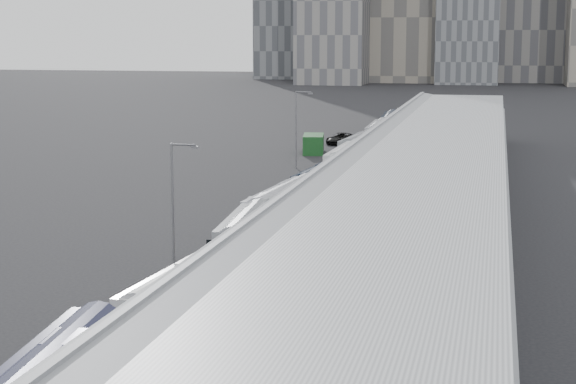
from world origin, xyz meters
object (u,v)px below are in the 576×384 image
(bus_3, at_px, (252,241))
(bus_6, at_px, (348,167))
(bus_9, at_px, (392,128))
(suv, at_px, (341,139))
(bus_8, at_px, (380,138))
(street_lamp_far, at_px, (298,124))
(bus_7, at_px, (361,152))
(bus_5, at_px, (321,187))
(bus_10, at_px, (401,122))
(bus_4, at_px, (286,214))
(bus_2, at_px, (185,303))
(shipping_container, at_px, (313,144))
(street_lamp_near, at_px, (175,192))

(bus_3, distance_m, bus_6, 38.98)
(bus_9, xyz_separation_m, suv, (-6.54, -8.40, -0.90))
(bus_8, bearing_deg, street_lamp_far, -110.09)
(street_lamp_far, relative_size, suv, 1.55)
(bus_9, bearing_deg, street_lamp_far, -104.97)
(bus_6, bearing_deg, bus_7, 93.68)
(bus_5, xyz_separation_m, bus_8, (0.25, 43.56, 0.19))
(bus_9, distance_m, bus_10, 12.27)
(bus_4, distance_m, bus_7, 42.44)
(bus_4, xyz_separation_m, bus_8, (0.27, 59.11, -0.03))
(bus_4, bearing_deg, suv, 100.33)
(bus_2, relative_size, bus_6, 0.89)
(bus_3, height_order, bus_7, bus_3)
(bus_8, distance_m, street_lamp_far, 22.67)
(bus_7, bearing_deg, shipping_container, 131.55)
(suv, bearing_deg, street_lamp_far, -75.69)
(shipping_container, bearing_deg, bus_2, -93.26)
(bus_9, bearing_deg, bus_7, -93.89)
(bus_5, bearing_deg, bus_3, -84.58)
(bus_2, height_order, bus_4, bus_4)
(bus_9, bearing_deg, bus_6, -92.94)
(bus_4, distance_m, bus_8, 59.11)
(street_lamp_near, xyz_separation_m, shipping_container, (-2.06, 62.85, -3.55))
(shipping_container, bearing_deg, bus_3, -92.07)
(bus_8, bearing_deg, bus_7, -92.07)
(bus_3, xyz_separation_m, suv, (-6.01, 75.33, -0.85))
(bus_3, relative_size, bus_5, 1.13)
(bus_3, xyz_separation_m, bus_4, (0.10, 10.53, 0.02))
(bus_10, bearing_deg, street_lamp_near, -88.90)
(bus_3, distance_m, bus_8, 69.65)
(bus_4, distance_m, bus_5, 15.55)
(bus_4, xyz_separation_m, shipping_container, (-7.93, 53.11, -0.44))
(shipping_container, relative_size, suv, 1.04)
(bus_4, distance_m, bus_10, 85.47)
(bus_4, height_order, street_lamp_near, street_lamp_near)
(bus_4, relative_size, bus_5, 1.15)
(street_lamp_near, bearing_deg, bus_3, -7.72)
(bus_3, height_order, bus_8, bus_3)
(bus_2, height_order, suv, bus_2)
(bus_2, distance_m, shipping_container, 79.40)
(bus_5, bearing_deg, bus_2, -84.17)
(bus_2, xyz_separation_m, bus_10, (0.51, 111.35, 0.10))
(bus_10, bearing_deg, bus_5, -85.49)
(bus_3, distance_m, bus_5, 26.08)
(bus_5, bearing_deg, shipping_container, 107.65)
(bus_3, height_order, bus_9, bus_9)
(bus_6, relative_size, street_lamp_near, 1.68)
(bus_6, distance_m, bus_7, 14.01)
(bus_3, bearing_deg, shipping_container, 92.31)
(bus_8, relative_size, bus_10, 1.03)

